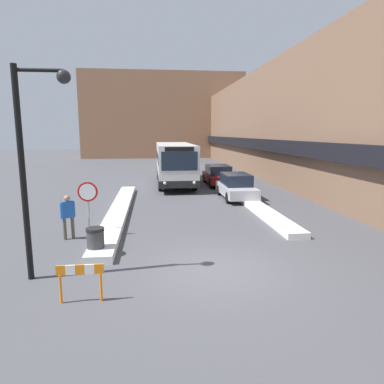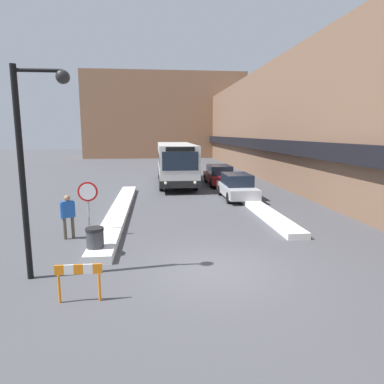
{
  "view_description": "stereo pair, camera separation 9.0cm",
  "coord_description": "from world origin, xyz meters",
  "px_view_note": "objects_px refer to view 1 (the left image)",
  "views": [
    {
      "loc": [
        -1.86,
        -9.42,
        4.0
      ],
      "look_at": [
        -0.29,
        4.23,
        1.62
      ],
      "focal_mm": 32.0,
      "sensor_mm": 36.0,
      "label": 1
    },
    {
      "loc": [
        -1.77,
        -9.43,
        4.0
      ],
      "look_at": [
        -0.29,
        4.23,
        1.62
      ],
      "focal_mm": 32.0,
      "sensor_mm": 36.0,
      "label": 2
    }
  ],
  "objects_px": {
    "city_bus": "(175,162)",
    "stop_sign": "(88,197)",
    "street_lamp": "(33,149)",
    "pedestrian": "(68,213)",
    "parked_car_back": "(218,175)",
    "construction_barricade": "(80,276)",
    "parked_car_front": "(236,186)",
    "trash_bin": "(96,242)"
  },
  "relations": [
    {
      "from": "parked_car_front",
      "to": "stop_sign",
      "type": "distance_m",
      "value": 10.36
    },
    {
      "from": "pedestrian",
      "to": "construction_barricade",
      "type": "relative_size",
      "value": 1.54
    },
    {
      "from": "stop_sign",
      "to": "construction_barricade",
      "type": "xyz_separation_m",
      "value": [
        0.74,
        -5.38,
        -0.89
      ]
    },
    {
      "from": "parked_car_back",
      "to": "pedestrian",
      "type": "relative_size",
      "value": 2.8
    },
    {
      "from": "street_lamp",
      "to": "trash_bin",
      "type": "xyz_separation_m",
      "value": [
        1.2,
        1.63,
        -3.11
      ]
    },
    {
      "from": "stop_sign",
      "to": "construction_barricade",
      "type": "distance_m",
      "value": 5.51
    },
    {
      "from": "city_bus",
      "to": "stop_sign",
      "type": "height_order",
      "value": "city_bus"
    },
    {
      "from": "city_bus",
      "to": "parked_car_back",
      "type": "relative_size",
      "value": 2.15
    },
    {
      "from": "parked_car_back",
      "to": "construction_barricade",
      "type": "xyz_separation_m",
      "value": [
        -6.82,
        -18.22,
        -0.1
      ]
    },
    {
      "from": "parked_car_back",
      "to": "stop_sign",
      "type": "xyz_separation_m",
      "value": [
        -7.56,
        -12.84,
        0.8
      ]
    },
    {
      "from": "parked_car_front",
      "to": "pedestrian",
      "type": "bearing_deg",
      "value": -138.89
    },
    {
      "from": "city_bus",
      "to": "parked_car_front",
      "type": "relative_size",
      "value": 2.37
    },
    {
      "from": "trash_bin",
      "to": "construction_barricade",
      "type": "xyz_separation_m",
      "value": [
        0.16,
        -3.17,
        0.19
      ]
    },
    {
      "from": "street_lamp",
      "to": "pedestrian",
      "type": "distance_m",
      "value": 4.46
    },
    {
      "from": "parked_car_front",
      "to": "parked_car_back",
      "type": "bearing_deg",
      "value": 90.0
    },
    {
      "from": "parked_car_back",
      "to": "pedestrian",
      "type": "xyz_separation_m",
      "value": [
        -8.29,
        -13.04,
        0.26
      ]
    },
    {
      "from": "construction_barricade",
      "to": "parked_car_front",
      "type": "bearing_deg",
      "value": 61.22
    },
    {
      "from": "parked_car_front",
      "to": "parked_car_back",
      "type": "relative_size",
      "value": 0.91
    },
    {
      "from": "street_lamp",
      "to": "trash_bin",
      "type": "distance_m",
      "value": 3.71
    },
    {
      "from": "parked_car_back",
      "to": "trash_bin",
      "type": "distance_m",
      "value": 16.59
    },
    {
      "from": "stop_sign",
      "to": "pedestrian",
      "type": "xyz_separation_m",
      "value": [
        -0.73,
        -0.21,
        -0.54
      ]
    },
    {
      "from": "city_bus",
      "to": "stop_sign",
      "type": "bearing_deg",
      "value": -107.21
    },
    {
      "from": "parked_car_back",
      "to": "construction_barricade",
      "type": "relative_size",
      "value": 4.33
    },
    {
      "from": "city_bus",
      "to": "parked_car_back",
      "type": "xyz_separation_m",
      "value": [
        3.37,
        -0.71,
        -0.97
      ]
    },
    {
      "from": "parked_car_front",
      "to": "street_lamp",
      "type": "relative_size",
      "value": 0.76
    },
    {
      "from": "city_bus",
      "to": "street_lamp",
      "type": "relative_size",
      "value": 1.79
    },
    {
      "from": "stop_sign",
      "to": "street_lamp",
      "type": "distance_m",
      "value": 4.39
    },
    {
      "from": "parked_car_front",
      "to": "stop_sign",
      "type": "height_order",
      "value": "stop_sign"
    },
    {
      "from": "parked_car_back",
      "to": "pedestrian",
      "type": "distance_m",
      "value": 15.46
    },
    {
      "from": "pedestrian",
      "to": "parked_car_front",
      "type": "bearing_deg",
      "value": 12.63
    },
    {
      "from": "parked_car_front",
      "to": "parked_car_back",
      "type": "xyz_separation_m",
      "value": [
        -0.0,
        5.81,
        0.0
      ]
    },
    {
      "from": "parked_car_front",
      "to": "stop_sign",
      "type": "relative_size",
      "value": 2.0
    },
    {
      "from": "construction_barricade",
      "to": "stop_sign",
      "type": "bearing_deg",
      "value": 97.86
    },
    {
      "from": "parked_car_front",
      "to": "trash_bin",
      "type": "relative_size",
      "value": 4.56
    },
    {
      "from": "pedestrian",
      "to": "construction_barricade",
      "type": "bearing_deg",
      "value": -102.58
    },
    {
      "from": "stop_sign",
      "to": "street_lamp",
      "type": "relative_size",
      "value": 0.38
    },
    {
      "from": "street_lamp",
      "to": "pedestrian",
      "type": "bearing_deg",
      "value": 91.85
    },
    {
      "from": "parked_car_back",
      "to": "parked_car_front",
      "type": "bearing_deg",
      "value": -90.0
    },
    {
      "from": "parked_car_back",
      "to": "trash_bin",
      "type": "relative_size",
      "value": 5.01
    },
    {
      "from": "pedestrian",
      "to": "street_lamp",
      "type": "bearing_deg",
      "value": -116.63
    },
    {
      "from": "parked_car_back",
      "to": "pedestrian",
      "type": "height_order",
      "value": "pedestrian"
    },
    {
      "from": "street_lamp",
      "to": "pedestrian",
      "type": "xyz_separation_m",
      "value": [
        -0.12,
        3.64,
        -2.57
      ]
    }
  ]
}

